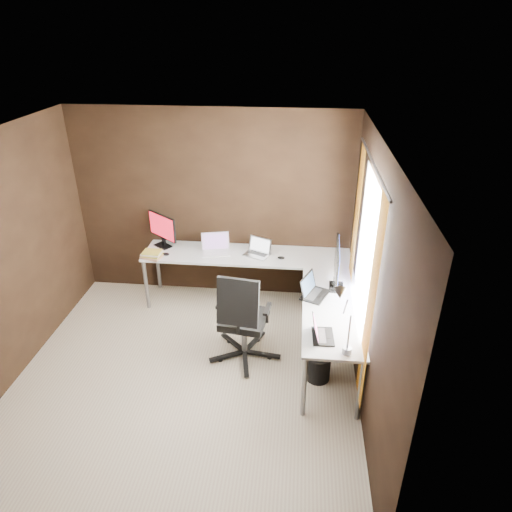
# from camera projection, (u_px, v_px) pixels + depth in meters

# --- Properties ---
(room) EXTENTS (3.60, 3.60, 2.50)m
(room) POSITION_uv_depth(u_px,v_px,m) (215.00, 271.00, 4.34)
(room) COLOR beige
(room) RESTS_ON ground
(desk) EXTENTS (2.65, 2.25, 0.73)m
(desk) POSITION_uv_depth(u_px,v_px,m) (273.00, 277.00, 5.43)
(desk) COLOR white
(desk) RESTS_ON ground
(drawer_pedestal) EXTENTS (0.42, 0.50, 0.60)m
(drawer_pedestal) POSITION_uv_depth(u_px,v_px,m) (320.00, 301.00, 5.65)
(drawer_pedestal) COLOR white
(drawer_pedestal) RESTS_ON ground
(monitor_left) EXTENTS (0.43, 0.33, 0.45)m
(monitor_left) POSITION_uv_depth(u_px,v_px,m) (162.00, 228.00, 5.94)
(monitor_left) COLOR black
(monitor_left) RESTS_ON desk
(monitor_right) EXTENTS (0.17, 0.65, 0.53)m
(monitor_right) POSITION_uv_depth(u_px,v_px,m) (337.00, 264.00, 4.98)
(monitor_right) COLOR black
(monitor_right) RESTS_ON desk
(laptop_white) EXTENTS (0.40, 0.33, 0.24)m
(laptop_white) POSITION_uv_depth(u_px,v_px,m) (216.00, 248.00, 5.88)
(laptop_white) COLOR white
(laptop_white) RESTS_ON desk
(laptop_silver) EXTENTS (0.37, 0.33, 0.21)m
(laptop_silver) POSITION_uv_depth(u_px,v_px,m) (258.00, 251.00, 5.82)
(laptop_silver) COLOR silver
(laptop_silver) RESTS_ON desk
(laptop_black_big) EXTENTS (0.36, 0.41, 0.23)m
(laptop_black_big) POSITION_uv_depth(u_px,v_px,m) (312.00, 291.00, 4.96)
(laptop_black_big) COLOR black
(laptop_black_big) RESTS_ON desk
(laptop_black_small) EXTENTS (0.22, 0.30, 0.19)m
(laptop_black_small) POSITION_uv_depth(u_px,v_px,m) (320.00, 333.00, 4.30)
(laptop_black_small) COLOR black
(laptop_black_small) RESTS_ON desk
(book_stack) EXTENTS (0.29, 0.25, 0.08)m
(book_stack) POSITION_uv_depth(u_px,v_px,m) (152.00, 254.00, 5.75)
(book_stack) COLOR tan
(book_stack) RESTS_ON desk
(mouse_left) EXTENTS (0.11, 0.09, 0.04)m
(mouse_left) POSITION_uv_depth(u_px,v_px,m) (166.00, 254.00, 5.80)
(mouse_left) COLOR black
(mouse_left) RESTS_ON desk
(mouse_corner) EXTENTS (0.10, 0.08, 0.04)m
(mouse_corner) POSITION_uv_depth(u_px,v_px,m) (281.00, 258.00, 5.72)
(mouse_corner) COLOR black
(mouse_corner) RESTS_ON desk
(desk_lamp) EXTENTS (0.20, 0.23, 0.64)m
(desk_lamp) POSITION_uv_depth(u_px,v_px,m) (343.00, 312.00, 3.99)
(desk_lamp) COLOR slate
(desk_lamp) RESTS_ON desk
(office_chair) EXTENTS (0.62, 0.63, 1.11)m
(office_chair) POSITION_uv_depth(u_px,v_px,m) (243.00, 333.00, 5.03)
(office_chair) COLOR black
(office_chair) RESTS_ON ground
(wastebasket) EXTENTS (0.30, 0.30, 0.29)m
(wastebasket) POSITION_uv_depth(u_px,v_px,m) (318.00, 367.00, 4.81)
(wastebasket) COLOR black
(wastebasket) RESTS_ON ground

